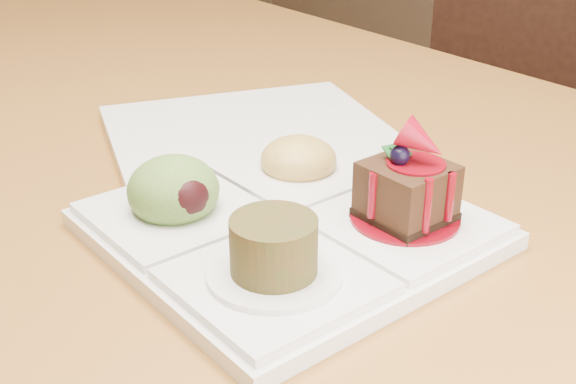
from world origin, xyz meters
TOP-DOWN VIEW (x-y plane):
  - dining_table at (0.00, 0.00)m, footprint 1.00×1.80m
  - chair_right at (0.74, -0.18)m, footprint 0.56×0.56m
  - sampler_plate at (0.04, -0.45)m, footprint 0.24×0.24m
  - second_plate at (0.11, -0.30)m, footprint 0.31×0.31m

SIDE VIEW (x-z plane):
  - chair_right at x=0.74m, z-range 0.07..1.04m
  - dining_table at x=0.00m, z-range 0.31..1.06m
  - second_plate at x=0.11m, z-range 0.75..0.76m
  - sampler_plate at x=0.04m, z-range 0.72..0.82m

